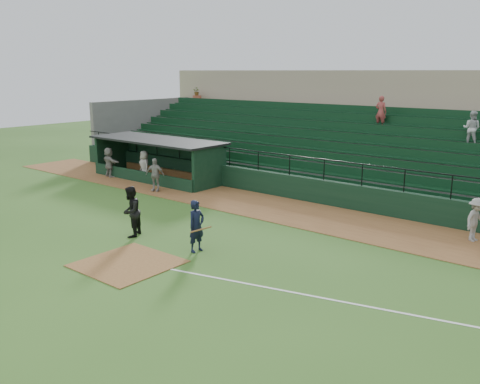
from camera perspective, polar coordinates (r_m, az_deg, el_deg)
The scene contains 12 objects.
ground at distance 18.51m, azimuth -9.92°, elevation -6.99°, with size 90.00×90.00×0.00m, color #335E1E.
warning_track at distance 24.21m, azimuth 4.50°, elevation -1.92°, with size 40.00×4.00×0.03m, color brown.
home_plate_dirt at distance 17.91m, azimuth -12.35°, elevation -7.76°, with size 3.00×3.00×0.03m, color brown.
foul_line at distance 14.92m, azimuth 15.07°, elevation -12.39°, with size 18.00×0.09×0.01m, color white.
stadium_structure at distance 30.97m, azimuth 13.60°, elevation 5.41°, with size 38.00×13.08×6.40m.
dugout at distance 31.42m, azimuth -8.56°, elevation 3.96°, with size 8.90×3.20×2.42m.
batter_at_plate at distance 18.44m, azimuth -4.85°, elevation -3.80°, with size 1.04×0.73×1.90m.
umpire at distance 20.48m, azimuth -12.04°, elevation -2.15°, with size 0.98×0.76×2.01m, color black.
runner at distance 21.39m, azimuth 24.72°, elevation -2.82°, with size 1.08×0.62×1.68m, color #99948F.
dugout_player_a at distance 27.93m, azimuth -9.44°, elevation 1.91°, with size 1.05×0.44×1.79m, color #9D9893.
dugout_player_b at distance 30.43m, azimuth -10.56°, elevation 2.84°, with size 0.89×0.58×1.83m, color #ACA6A1.
dugout_player_c at distance 32.35m, azimuth -14.34°, elevation 3.23°, with size 1.67×0.53×1.80m, color #9B9791.
Camera 1 is at (13.27, -11.23, 6.36)m, focal length 38.41 mm.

